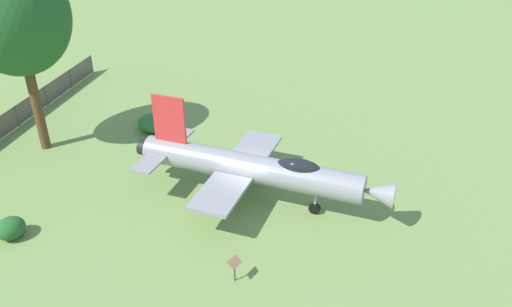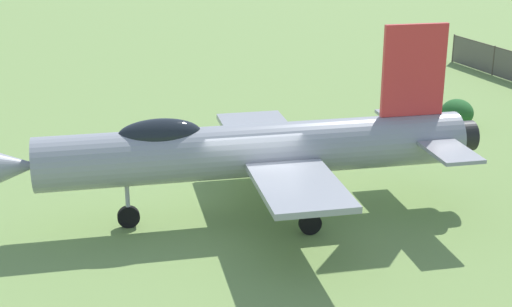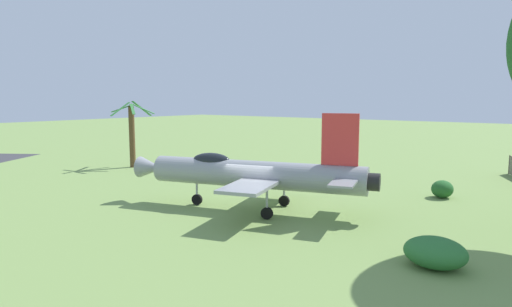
# 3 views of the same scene
# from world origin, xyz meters

# --- Properties ---
(ground_plane) EXTENTS (200.00, 200.00, 0.00)m
(ground_plane) POSITION_xyz_m (0.00, 0.00, 0.00)
(ground_plane) COLOR #75934C
(display_jet) EXTENTS (8.37, 13.35, 5.21)m
(display_jet) POSITION_xyz_m (-0.09, 0.33, 1.99)
(display_jet) COLOR gray
(display_jet) RESTS_ON ground_plane
(shrub_by_tree) EXTENTS (1.37, 1.25, 1.05)m
(shrub_by_tree) POSITION_xyz_m (9.13, -7.17, 0.53)
(shrub_by_tree) COLOR #235B26
(shrub_by_tree) RESTS_ON ground_plane
(info_plaque) EXTENTS (0.60, 0.40, 1.14)m
(info_plaque) POSITION_xyz_m (5.15, 3.08, 0.85)
(info_plaque) COLOR #333333
(info_plaque) RESTS_ON ground_plane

